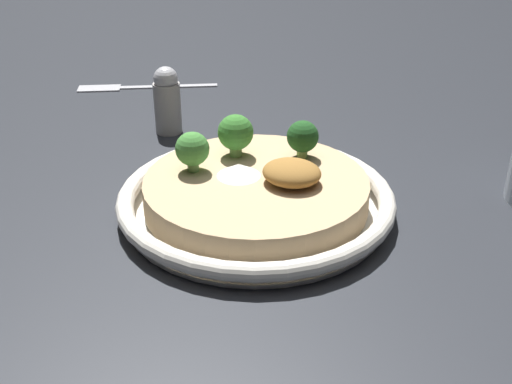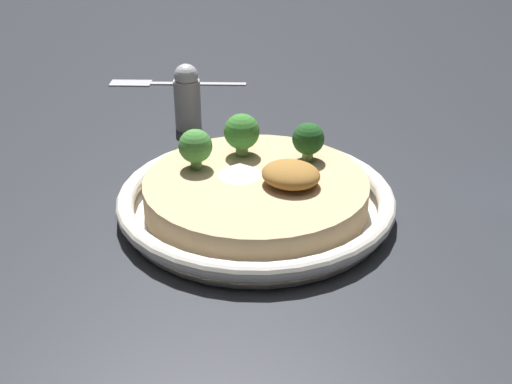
{
  "view_description": "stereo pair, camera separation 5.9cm",
  "coord_description": "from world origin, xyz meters",
  "px_view_note": "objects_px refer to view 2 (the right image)",
  "views": [
    {
      "loc": [
        -0.21,
        0.48,
        0.3
      ],
      "look_at": [
        0.0,
        0.0,
        0.02
      ],
      "focal_mm": 45.0,
      "sensor_mm": 36.0,
      "label": 1
    },
    {
      "loc": [
        -0.26,
        0.45,
        0.3
      ],
      "look_at": [
        0.0,
        0.0,
        0.02
      ],
      "focal_mm": 45.0,
      "sensor_mm": 36.0,
      "label": 2
    }
  ],
  "objects_px": {
    "fork_utensil": "(163,83)",
    "broccoli_front": "(308,139)",
    "risotto_bowl": "(256,197)",
    "broccoli_right": "(195,147)",
    "pepper_shaker": "(187,97)",
    "broccoli_front_right": "(242,132)"
  },
  "relations": [
    {
      "from": "fork_utensil",
      "to": "broccoli_front",
      "type": "bearing_deg",
      "value": 120.98
    },
    {
      "from": "risotto_bowl",
      "to": "fork_utensil",
      "type": "bearing_deg",
      "value": -40.3
    },
    {
      "from": "broccoli_front",
      "to": "broccoli_right",
      "type": "height_order",
      "value": "same"
    },
    {
      "from": "broccoli_front",
      "to": "fork_utensil",
      "type": "height_order",
      "value": "broccoli_front"
    },
    {
      "from": "fork_utensil",
      "to": "pepper_shaker",
      "type": "height_order",
      "value": "pepper_shaker"
    },
    {
      "from": "broccoli_right",
      "to": "pepper_shaker",
      "type": "distance_m",
      "value": 0.18
    },
    {
      "from": "pepper_shaker",
      "to": "broccoli_right",
      "type": "bearing_deg",
      "value": 127.72
    },
    {
      "from": "broccoli_front_right",
      "to": "fork_utensil",
      "type": "xyz_separation_m",
      "value": [
        0.26,
        -0.22,
        -0.06
      ]
    },
    {
      "from": "broccoli_front_right",
      "to": "pepper_shaker",
      "type": "relative_size",
      "value": 0.52
    },
    {
      "from": "pepper_shaker",
      "to": "fork_utensil",
      "type": "bearing_deg",
      "value": -42.62
    },
    {
      "from": "broccoli_right",
      "to": "pepper_shaker",
      "type": "bearing_deg",
      "value": -52.28
    },
    {
      "from": "broccoli_front_right",
      "to": "broccoli_front",
      "type": "distance_m",
      "value": 0.07
    },
    {
      "from": "broccoli_front_right",
      "to": "broccoli_front",
      "type": "height_order",
      "value": "broccoli_front_right"
    },
    {
      "from": "broccoli_front_right",
      "to": "fork_utensil",
      "type": "relative_size",
      "value": 0.23
    },
    {
      "from": "broccoli_front",
      "to": "pepper_shaker",
      "type": "xyz_separation_m",
      "value": [
        0.2,
        -0.08,
        -0.02
      ]
    },
    {
      "from": "broccoli_front_right",
      "to": "broccoli_right",
      "type": "height_order",
      "value": "broccoli_front_right"
    },
    {
      "from": "risotto_bowl",
      "to": "fork_utensil",
      "type": "xyz_separation_m",
      "value": [
        0.3,
        -0.26,
        -0.01
      ]
    },
    {
      "from": "broccoli_right",
      "to": "fork_utensil",
      "type": "relative_size",
      "value": 0.21
    },
    {
      "from": "risotto_bowl",
      "to": "broccoli_front",
      "type": "bearing_deg",
      "value": -110.9
    },
    {
      "from": "broccoli_front_right",
      "to": "risotto_bowl",
      "type": "bearing_deg",
      "value": 134.25
    },
    {
      "from": "broccoli_front_right",
      "to": "broccoli_front",
      "type": "relative_size",
      "value": 1.11
    },
    {
      "from": "broccoli_front_right",
      "to": "fork_utensil",
      "type": "distance_m",
      "value": 0.34
    }
  ]
}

